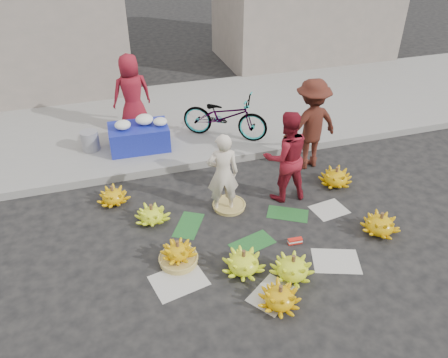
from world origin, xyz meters
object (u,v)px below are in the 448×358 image
object	(u,v)px
bicycle	(225,116)
flower_table	(139,135)
vendor_cream	(223,174)
banana_bunch_4	(380,224)
banana_bunch_0	(178,254)

from	to	relation	value
bicycle	flower_table	bearing A→B (deg)	122.01
vendor_cream	flower_table	distance (m)	2.50
vendor_cream	bicycle	size ratio (longest dim) A/B	0.78
banana_bunch_4	bicycle	world-z (taller)	bicycle
banana_bunch_0	flower_table	xyz separation A→B (m)	(-0.04, 3.27, 0.24)
banana_bunch_0	vendor_cream	size ratio (longest dim) A/B	0.38
banana_bunch_4	vendor_cream	xyz separation A→B (m)	(-2.10, 1.27, 0.53)
banana_bunch_4	flower_table	xyz separation A→B (m)	(-3.10, 3.55, 0.23)
flower_table	bicycle	bearing A→B (deg)	0.70
banana_bunch_0	banana_bunch_4	xyz separation A→B (m)	(3.06, -0.28, 0.00)
banana_bunch_0	banana_bunch_4	size ratio (longest dim) A/B	0.73
banana_bunch_0	bicycle	size ratio (longest dim) A/B	0.30
banana_bunch_4	flower_table	world-z (taller)	flower_table
banana_bunch_0	vendor_cream	bearing A→B (deg)	46.00
flower_table	banana_bunch_4	bearing A→B (deg)	-46.66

